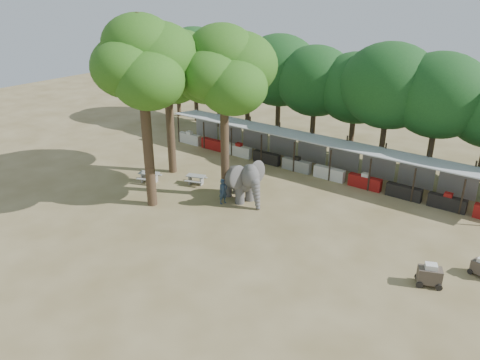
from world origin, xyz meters
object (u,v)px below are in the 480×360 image
Objects in this scene: elephant at (242,181)px; handler at (223,191)px; yard_tree_center at (142,62)px; yard_tree_back at (224,70)px; picnic_table_far at (196,178)px; picnic_table_near at (149,176)px; cart_front at (430,275)px; yard_tree_left at (167,64)px.

elephant is 1.48m from handler.
yard_tree_center is 1.06× the size of yard_tree_back.
picnic_table_far is (-3.59, 1.31, -0.42)m from handler.
cart_front reaches higher than picnic_table_near.
picnic_table_far is at bearing -16.29° from yard_tree_left.
cart_front is (20.48, -3.42, -7.61)m from yard_tree_left.
yard_tree_back is 2.94× the size of elephant.
yard_tree_center reaches higher than elephant.
elephant reaches higher than cart_front.
elephant is at bearing -8.28° from yard_tree_left.
elephant is at bearing 147.08° from cart_front.
yard_tree_back reaches higher than picnic_table_far.
yard_tree_back is at bearing 49.05° from handler.
handler is (-0.73, -1.15, -0.57)m from elephant.
handler is 13.75m from cart_front.
yard_tree_center is at bearing 142.94° from handler.
yard_tree_left is at bearing 144.41° from picnic_table_far.
picnic_table_near is (-5.79, -1.70, -8.06)m from yard_tree_back.
picnic_table_far is at bearing 149.07° from cart_front.
handler is at bearing -17.20° from picnic_table_near.
yard_tree_left reaches higher than elephant.
elephant is at bearing -8.78° from picnic_table_near.
cart_front is at bearing -9.51° from yard_tree_back.
picnic_table_near is at bearing -163.62° from yard_tree_back.
handler is at bearing 152.34° from cart_front.
handler is 1.21× the size of cart_front.
yard_tree_center is at bearing -60.63° from picnic_table_near.
yard_tree_back reaches higher than picnic_table_near.
yard_tree_center reaches higher than yard_tree_left.
yard_tree_center reaches higher than picnic_table_far.
yard_tree_left is 7.70× the size of cart_front.
yard_tree_left is at bearing 120.96° from yard_tree_center.
picnic_table_far is (-4.32, 0.16, -0.99)m from elephant.
cart_front is (20.27, -0.72, 0.10)m from picnic_table_near.
elephant reaches higher than picnic_table_near.
cart_front is at bearing -27.50° from picnic_table_far.
yard_tree_back is at bearing -9.46° from yard_tree_left.
picnic_table_near is 3.47m from picnic_table_far.
handler is at bearing -104.46° from elephant.
picnic_table_near is 1.11× the size of picnic_table_far.
elephant is 13.19m from cart_front.
yard_tree_left is 0.92× the size of yard_tree_center.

